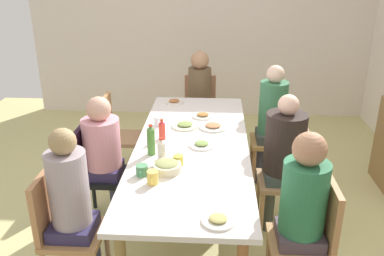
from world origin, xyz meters
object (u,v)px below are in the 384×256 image
Objects in this scene: chair_1 at (62,226)px; person_4 at (200,93)px; person_1 at (72,200)px; cup_0 at (142,170)px; plate_3 at (203,116)px; chair_0 at (117,132)px; dining_table at (192,152)px; cup_1 at (178,160)px; plate_4 at (202,145)px; person_5 at (103,148)px; person_2 at (283,150)px; chair_5 at (95,169)px; cup_2 at (153,178)px; chair_3 at (312,235)px; person_3 at (302,204)px; chair_4 at (200,108)px; plate_1 at (213,126)px; bottle_1 at (162,130)px; bottle_0 at (162,151)px; chair_6 at (278,136)px; bottle_2 at (151,140)px; cup_3 at (159,121)px; plate_2 at (185,125)px; person_6 at (271,115)px; chair_2 at (291,174)px; plate_5 at (218,220)px; bowl_0 at (167,166)px; plate_0 at (174,102)px.

person_4 is at bearing 160.23° from chair_1.
person_1 is 0.52m from cup_0.
chair_0 is at bearing -100.86° from plate_3.
chair_1 reaches higher than dining_table.
plate_4 is at bearing 154.69° from cup_1.
person_2 is at bearing 90.00° from person_5.
chair_5 reaches higher than cup_2.
chair_3 is 0.72× the size of person_3.
plate_3 and plate_4 have the same top height.
chair_4 is 3.53× the size of plate_1.
chair_3 is 1.49m from bottle_1.
plate_1 is (-0.38, 0.93, 0.07)m from person_5.
chair_4 is at bearing -172.13° from plate_1.
cup_0 is 0.30m from cup_1.
chair_5 is at bearing -69.79° from plate_1.
cup_1 is (-0.46, -0.84, 0.06)m from person_3.
plate_1 is (-1.21, 0.93, 0.06)m from person_1.
person_1 is at bearing -56.04° from cup_1.
chair_4 is at bearing 154.95° from person_5.
person_5 reaches higher than bottle_1.
cup_0 is 0.25m from bottle_0.
plate_1 is at bearing -56.13° from chair_6.
chair_0 is 3.53× the size of plate_1.
bottle_2 is (0.20, -1.07, 0.15)m from person_2.
cup_3 reaches higher than dining_table.
chair_0 is 0.86m from person_5.
chair_3 reaches higher than dining_table.
chair_5 reaches higher than plate_2.
person_6 reaches higher than person_4.
person_6 is at bearing -173.76° from chair_2.
person_5 is 0.78m from cup_1.
plate_5 is at bearing 30.91° from bottle_2.
person_3 is 5.84× the size of bowl_0.
bottle_0 reaches higher than plate_3.
cup_3 is 0.77m from bottle_0.
bottle_1 reaches higher than plate_4.
chair_0 is at bearing -147.49° from cup_1.
chair_2 reaches higher than bowl_0.
cup_2 is (0.67, 0.53, 0.11)m from person_5.
person_1 is 1.06× the size of person_5.
chair_0 is at bearing -129.04° from cup_3.
chair_0 and chair_2 have the same top height.
chair_1 is 0.74× the size of person_2.
person_5 is at bearing -121.82° from bottle_0.
plate_4 is (0.41, -0.09, 0.00)m from plate_1.
person_3 is 1.83m from chair_5.
person_5 is (0.00, -1.52, -0.03)m from person_2.
cup_2 is at bearing -98.67° from chair_3.
bottle_1 is (0.32, 0.07, 0.04)m from cup_3.
plate_0 and plate_3 have the same top height.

